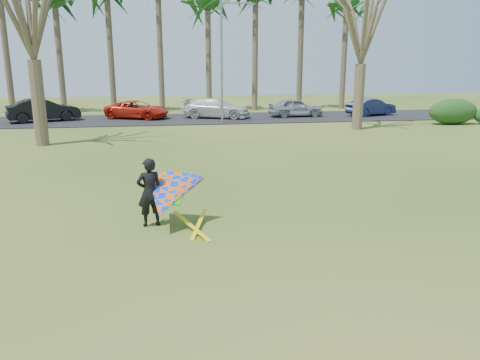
{
  "coord_description": "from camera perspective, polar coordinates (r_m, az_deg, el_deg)",
  "views": [
    {
      "loc": [
        -1.88,
        -9.62,
        4.07
      ],
      "look_at": [
        0.0,
        2.0,
        1.1
      ],
      "focal_mm": 35.0,
      "sensor_mm": 36.0,
      "label": 1
    }
  ],
  "objects": [
    {
      "name": "car_2",
      "position": [
        35.42,
        -12.43,
        8.37
      ],
      "size": [
        5.1,
        3.82,
        1.29
      ],
      "primitive_type": "imported",
      "rotation": [
        0.0,
        0.0,
        1.16
      ],
      "color": "red",
      "rests_on": "parking_strip"
    },
    {
      "name": "bare_tree_left",
      "position": [
        25.53,
        -24.46,
        19.36
      ],
      "size": [
        6.6,
        6.6,
        9.7
      ],
      "color": "#4C3F2D",
      "rests_on": "ground"
    },
    {
      "name": "ground",
      "position": [
        10.62,
        1.74,
        -8.39
      ],
      "size": [
        100.0,
        100.0,
        0.0
      ],
      "primitive_type": "plane",
      "color": "#1F4D10",
      "rests_on": "ground"
    },
    {
      "name": "palm_9",
      "position": [
        43.92,
        12.91,
        20.48
      ],
      "size": [
        4.84,
        4.84,
        10.84
      ],
      "color": "brown",
      "rests_on": "ground"
    },
    {
      "name": "hedge_near",
      "position": [
        34.83,
        24.54,
        7.6
      ],
      "size": [
        3.43,
        1.56,
        1.72
      ],
      "primitive_type": "ellipsoid",
      "color": "#1A3C15",
      "rests_on": "ground"
    },
    {
      "name": "kite_flyer",
      "position": [
        11.82,
        -9.07,
        -1.83
      ],
      "size": [
        2.13,
        2.39,
        2.02
      ],
      "color": "black",
      "rests_on": "ground"
    },
    {
      "name": "car_3",
      "position": [
        35.06,
        -2.9,
        8.74
      ],
      "size": [
        5.33,
        3.64,
        1.43
      ],
      "primitive_type": "imported",
      "rotation": [
        0.0,
        0.0,
        1.2
      ],
      "color": "silver",
      "rests_on": "parking_strip"
    },
    {
      "name": "bare_tree_right",
      "position": [
        30.17,
        14.81,
        18.45
      ],
      "size": [
        6.27,
        6.27,
        9.21
      ],
      "color": "brown",
      "rests_on": "ground"
    },
    {
      "name": "car_1",
      "position": [
        35.64,
        -22.84,
        7.87
      ],
      "size": [
        5.05,
        3.29,
        1.57
      ],
      "primitive_type": "imported",
      "rotation": [
        0.0,
        0.0,
        1.94
      ],
      "color": "black",
      "rests_on": "parking_strip"
    },
    {
      "name": "car_5",
      "position": [
        37.97,
        15.71,
        8.57
      ],
      "size": [
        4.23,
        2.62,
        1.32
      ],
      "primitive_type": "imported",
      "rotation": [
        0.0,
        0.0,
        1.9
      ],
      "color": "#182149",
      "rests_on": "parking_strip"
    },
    {
      "name": "parking_strip",
      "position": [
        34.91,
        -6.09,
        7.43
      ],
      "size": [
        46.0,
        7.0,
        0.06
      ],
      "primitive_type": "cube",
      "color": "black",
      "rests_on": "ground"
    },
    {
      "name": "streetlight",
      "position": [
        31.88,
        -1.97,
        14.85
      ],
      "size": [
        2.28,
        0.18,
        8.0
      ],
      "color": "gray",
      "rests_on": "ground"
    },
    {
      "name": "car_4",
      "position": [
        36.15,
        6.79,
        8.79
      ],
      "size": [
        4.1,
        1.74,
        1.38
      ],
      "primitive_type": "imported",
      "rotation": [
        0.0,
        0.0,
        1.6
      ],
      "color": "#93979F",
      "rests_on": "parking_strip"
    }
  ]
}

